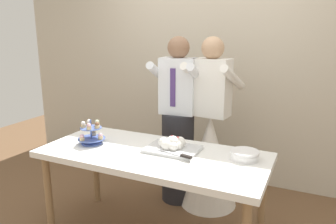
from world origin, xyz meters
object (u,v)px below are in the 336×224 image
person_bride (210,149)px  dessert_table (153,161)px  cupcake_stand (91,134)px  main_cake_tray (172,146)px  plate_stack (244,155)px  person_groom (178,130)px

person_bride → dessert_table: bearing=-107.1°
cupcake_stand → person_bride: 1.16m
cupcake_stand → main_cake_tray: bearing=11.5°
main_cake_tray → person_bride: size_ratio=0.26×
main_cake_tray → person_bride: bearing=80.8°
plate_stack → cupcake_stand: bearing=-170.9°
person_groom → person_bride: 0.36m
person_groom → person_bride: (0.32, 0.05, -0.16)m
main_cake_tray → person_groom: person_groom is taller
person_groom → person_bride: same height
dessert_table → person_groom: (-0.09, 0.71, 0.05)m
plate_stack → person_groom: bearing=144.8°
plate_stack → dessert_table: bearing=-166.9°
dessert_table → person_bride: person_bride is taller
plate_stack → main_cake_tray: bearing=-173.9°
person_groom → cupcake_stand: bearing=-122.4°
cupcake_stand → person_bride: person_bride is taller
cupcake_stand → plate_stack: 1.27m
dessert_table → person_groom: size_ratio=1.08×
dessert_table → person_bride: size_ratio=1.08×
cupcake_stand → plate_stack: (1.25, 0.20, -0.06)m
dessert_table → cupcake_stand: cupcake_stand is taller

